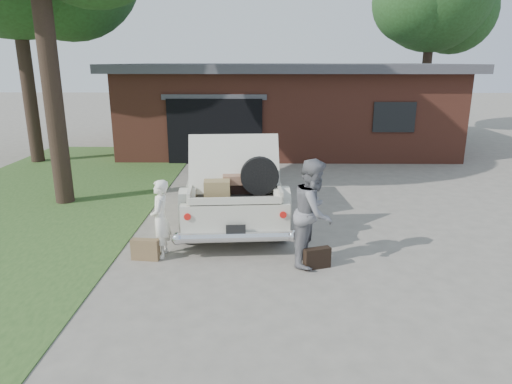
{
  "coord_description": "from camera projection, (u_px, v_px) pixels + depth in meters",
  "views": [
    {
      "loc": [
        0.12,
        -7.37,
        3.39
      ],
      "look_at": [
        0.0,
        0.6,
        1.1
      ],
      "focal_mm": 32.0,
      "sensor_mm": 36.0,
      "label": 1
    }
  ],
  "objects": [
    {
      "name": "grass_strip",
      "position": [
        29.0,
        207.0,
        10.98
      ],
      "size": [
        6.0,
        16.0,
        0.02
      ],
      "primitive_type": "cube",
      "color": "#2D4C1E",
      "rests_on": "ground"
    },
    {
      "name": "woman_left",
      "position": [
        160.0,
        219.0,
        8.06
      ],
      "size": [
        0.37,
        0.53,
        1.41
      ],
      "primitive_type": "imported",
      "rotation": [
        0.0,
        0.0,
        -1.51
      ],
      "color": "white",
      "rests_on": "ground"
    },
    {
      "name": "suitcase_right",
      "position": [
        317.0,
        258.0,
        7.72
      ],
      "size": [
        0.49,
        0.29,
        0.36
      ],
      "primitive_type": "cube",
      "rotation": [
        0.0,
        0.0,
        0.34
      ],
      "color": "black",
      "rests_on": "ground"
    },
    {
      "name": "sedan",
      "position": [
        233.0,
        181.0,
        10.37
      ],
      "size": [
        2.42,
        5.38,
        2.05
      ],
      "rotation": [
        0.0,
        0.0,
        0.08
      ],
      "color": "beige",
      "rests_on": "ground"
    },
    {
      "name": "woman_right",
      "position": [
        313.0,
        212.0,
        7.73
      ],
      "size": [
        0.95,
        1.07,
        1.85
      ],
      "primitive_type": "imported",
      "rotation": [
        0.0,
        0.0,
        1.24
      ],
      "color": "slate",
      "rests_on": "ground"
    },
    {
      "name": "suitcase_left",
      "position": [
        145.0,
        250.0,
        8.05
      ],
      "size": [
        0.51,
        0.21,
        0.38
      ],
      "primitive_type": "cube",
      "rotation": [
        0.0,
        0.0,
        -0.11
      ],
      "color": "olive",
      "rests_on": "ground"
    },
    {
      "name": "ground",
      "position": [
        255.0,
        261.0,
        8.02
      ],
      "size": [
        90.0,
        90.0,
        0.0
      ],
      "primitive_type": "plane",
      "color": "gray",
      "rests_on": "ground"
    },
    {
      "name": "house",
      "position": [
        284.0,
        105.0,
        18.57
      ],
      "size": [
        12.8,
        7.8,
        3.3
      ],
      "color": "brown",
      "rests_on": "ground"
    }
  ]
}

